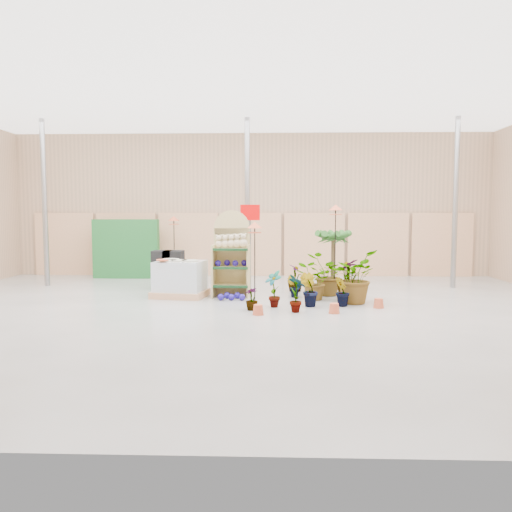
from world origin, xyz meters
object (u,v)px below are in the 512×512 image
(pallet_stack, at_px, (180,279))
(bird_table_front, at_px, (255,228))
(display_shelf, at_px, (232,257))
(potted_plant_2, at_px, (313,282))

(pallet_stack, bearing_deg, bird_table_front, -7.63)
(display_shelf, bearing_deg, pallet_stack, -169.97)
(pallet_stack, xyz_separation_m, potted_plant_2, (3.11, -0.34, -0.01))
(pallet_stack, height_order, potted_plant_2, pallet_stack)
(pallet_stack, distance_m, potted_plant_2, 3.13)
(display_shelf, xyz_separation_m, potted_plant_2, (1.90, -0.47, -0.52))
(bird_table_front, bearing_deg, pallet_stack, 162.97)
(bird_table_front, distance_m, potted_plant_2, 1.82)
(display_shelf, distance_m, potted_plant_2, 2.02)
(display_shelf, xyz_separation_m, bird_table_front, (0.58, -0.68, 0.72))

